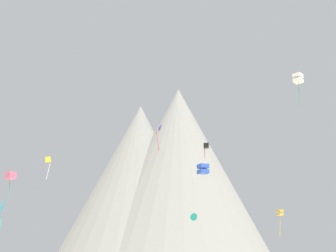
% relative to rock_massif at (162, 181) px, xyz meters
% --- Properties ---
extents(rock_massif, '(60.02, 56.72, 45.32)m').
position_rel_rock_massif_xyz_m(rock_massif, '(0.00, 0.00, 0.00)').
color(rock_massif, gray).
rests_on(rock_massif, ground_plane).
extents(kite_blue_mid, '(1.68, 1.68, 1.32)m').
position_rel_rock_massif_xyz_m(kite_blue_mid, '(7.57, -50.22, -6.08)').
color(kite_blue_mid, blue).
extents(kite_gold_low, '(1.16, 1.16, 4.77)m').
position_rel_rock_massif_xyz_m(kite_gold_low, '(22.21, -28.40, -10.16)').
color(kite_gold_low, gold).
extents(kite_teal_low, '(1.36, 0.95, 1.27)m').
position_rel_rock_massif_xyz_m(kite_teal_low, '(6.66, -34.08, -11.22)').
color(kite_teal_low, teal).
extents(kite_white_high, '(1.97, 1.97, 6.01)m').
position_rel_rock_massif_xyz_m(kite_white_high, '(24.85, -37.37, 11.89)').
color(kite_white_high, white).
extents(kite_black_mid, '(0.88, 0.85, 2.45)m').
position_rel_rock_massif_xyz_m(kite_black_mid, '(8.44, -43.86, -1.39)').
color(kite_black_mid, black).
extents(kite_cyan_low, '(1.04, 1.83, 3.37)m').
position_rel_rock_massif_xyz_m(kite_cyan_low, '(-17.54, -55.21, -11.54)').
color(kite_cyan_low, '#33BCDB').
extents(kite_indigo_mid, '(1.02, 1.41, 4.52)m').
position_rel_rock_massif_xyz_m(kite_indigo_mid, '(1.17, -40.40, 2.36)').
color(kite_indigo_mid, '#5138B2').
extents(kite_rainbow_mid, '(1.95, 1.96, 4.61)m').
position_rel_rock_massif_xyz_m(kite_rainbow_mid, '(-25.12, -32.81, -3.97)').
color(kite_rainbow_mid, '#E5668C').
extents(kite_yellow_mid, '(0.95, 0.29, 3.51)m').
position_rel_rock_massif_xyz_m(kite_yellow_mid, '(-15.31, -44.40, -3.98)').
color(kite_yellow_mid, yellow).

